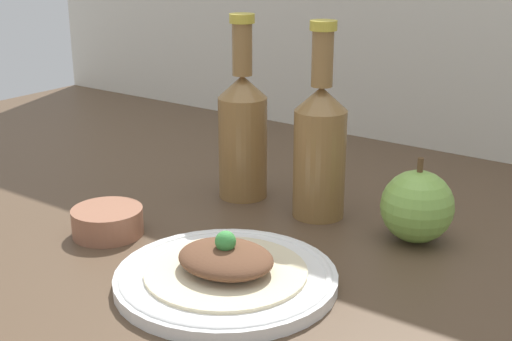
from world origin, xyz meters
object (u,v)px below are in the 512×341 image
object	(u,v)px
cider_bottle_left	(243,130)
apple	(417,206)
dipping_bowl	(108,222)
plated_food	(226,262)
cider_bottle_right	(320,145)
plate	(226,277)

from	to	relation	value
cider_bottle_left	apple	bearing A→B (deg)	-0.06
dipping_bowl	cider_bottle_left	bearing A→B (deg)	75.62
plated_food	cider_bottle_right	xyz separation A→B (cm)	(-2.36, 22.60, 6.99)
plated_food	apple	bearing A→B (deg)	63.14
cider_bottle_right	apple	size ratio (longest dim) A/B	2.42
plate	cider_bottle_right	bearing A→B (deg)	95.95
cider_bottle_right	cider_bottle_left	bearing A→B (deg)	180.00
plate	cider_bottle_right	world-z (taller)	cider_bottle_right
cider_bottle_right	dipping_bowl	size ratio (longest dim) A/B	2.90
cider_bottle_left	cider_bottle_right	xyz separation A→B (cm)	(12.43, 0.00, 0.00)
cider_bottle_left	dipping_bowl	bearing A→B (deg)	-104.38
plate	apple	size ratio (longest dim) A/B	2.26
cider_bottle_right	plated_food	bearing A→B (deg)	-84.05
plate	dipping_bowl	bearing A→B (deg)	174.76
apple	dipping_bowl	world-z (taller)	apple
cider_bottle_left	plate	bearing A→B (deg)	-56.79
plate	cider_bottle_left	size ratio (longest dim) A/B	0.93
cider_bottle_right	apple	distance (cm)	14.74
apple	dipping_bowl	bearing A→B (deg)	-146.70
cider_bottle_left	dipping_bowl	distance (cm)	22.85
cider_bottle_left	apple	xyz separation A→B (cm)	(26.22, -0.03, -5.21)
plate	plated_food	xyz separation A→B (cm)	(0.00, -0.00, 1.78)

